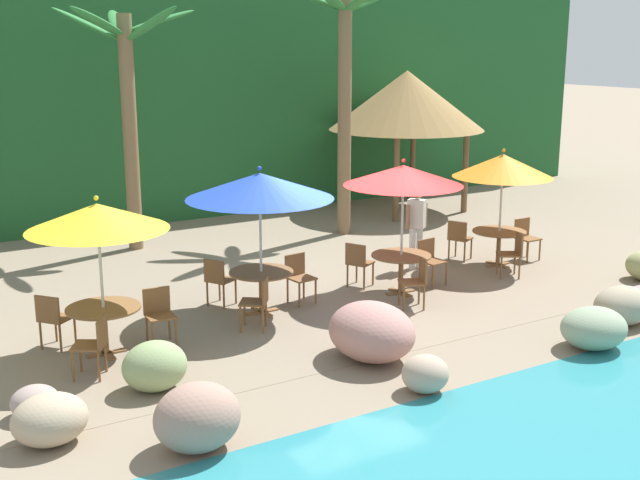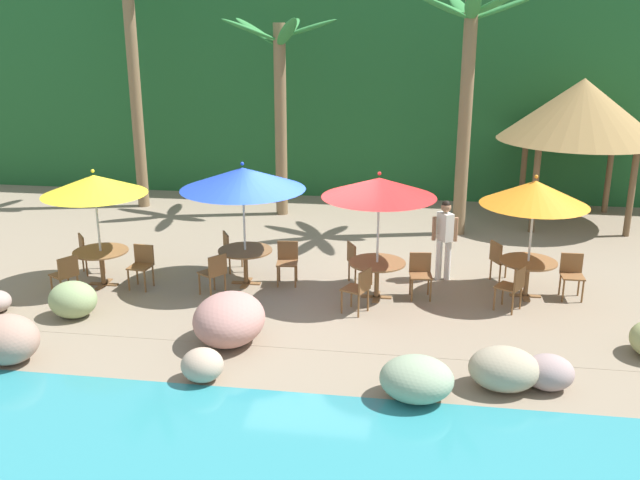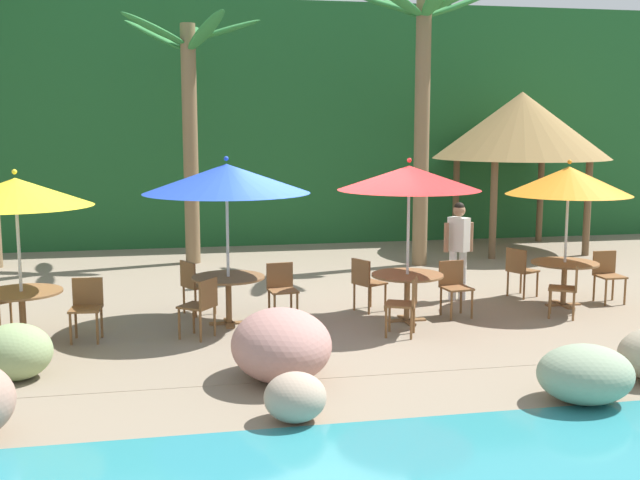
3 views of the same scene
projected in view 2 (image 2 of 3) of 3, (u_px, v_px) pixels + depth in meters
ground_plane at (314, 291)px, 14.07m from camera, size 120.00×120.00×0.00m
terrace_deck at (314, 291)px, 14.07m from camera, size 18.00×5.20×0.01m
foliage_backdrop at (359, 94)px, 21.66m from camera, size 28.00×2.40×6.00m
rock_seawall at (383, 351)px, 10.73m from camera, size 16.62×2.91×0.88m
umbrella_yellow at (94, 185)px, 13.75m from camera, size 2.05×2.05×2.41m
dining_table_yellow at (101, 257)px, 14.20m from camera, size 1.10×1.10×0.74m
chair_yellow_seaward at (142, 263)px, 14.13m from camera, size 0.46×0.46×0.87m
chair_yellow_inland at (88, 250)px, 14.89m from camera, size 0.60×0.59×0.87m
chair_yellow_left at (66, 273)px, 13.56m from camera, size 0.58×0.58×0.87m
umbrella_blue at (243, 178)px, 13.78m from camera, size 2.49×2.49×2.55m
dining_table_blue at (245, 256)px, 14.26m from camera, size 1.10×1.10×0.74m
chair_blue_seaward at (287, 259)px, 14.34m from camera, size 0.46×0.47×0.87m
chair_blue_inland at (231, 248)px, 15.02m from camera, size 0.58×0.57×0.87m
chair_blue_left at (215, 271)px, 13.66m from camera, size 0.59×0.59×0.87m
umbrella_red at (379, 187)px, 13.06m from camera, size 2.16×2.16×2.51m
dining_table_red at (377, 268)px, 13.54m from camera, size 1.10×1.10×0.74m
chair_red_seaward at (420, 272)px, 13.64m from camera, size 0.47×0.47×0.87m
chair_red_inland at (356, 260)px, 14.31m from camera, size 0.57×0.57×0.87m
chair_red_left at (359, 287)px, 12.84m from camera, size 0.56×0.56×0.87m
umbrella_orange at (535, 193)px, 13.16m from camera, size 2.03×2.03×2.44m
dining_table_orange at (528, 267)px, 13.60m from camera, size 1.10×1.10×0.74m
chair_orange_seaward at (572, 272)px, 13.60m from camera, size 0.42×0.43×0.87m
chair_orange_inland at (500, 259)px, 14.38m from camera, size 0.57×0.56×0.87m
chair_orange_left at (513, 285)px, 12.94m from camera, size 0.58×0.58×0.87m
palm_tree_nearest at (130, 34)px, 19.01m from camera, size 2.92×3.03×7.16m
palm_tree_second at (280, 87)px, 18.59m from camera, size 2.98×2.98×5.28m
palm_tree_third at (468, 71)px, 16.62m from camera, size 2.96×3.06×5.80m
palapa_hut at (582, 110)px, 17.98m from camera, size 4.20×4.20×3.78m
waiter_in_white at (445, 234)px, 14.40m from camera, size 0.52×0.39×1.70m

